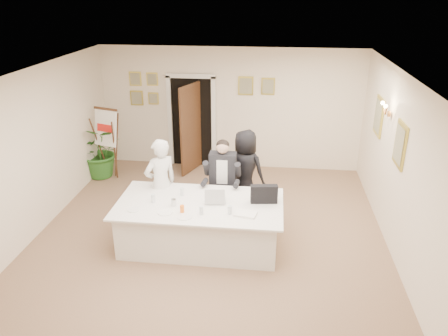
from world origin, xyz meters
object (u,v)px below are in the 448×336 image
laptop_bag (264,194)px  paper_stack (245,214)px  steel_jug (174,202)px  conference_table (200,224)px  standing_woman (245,171)px  oj_glass (182,209)px  standing_man (161,184)px  potted_palm (101,151)px  flip_chart (110,147)px  seated_man (223,179)px  laptop (216,194)px

laptop_bag → paper_stack: size_ratio=1.30×
steel_jug → conference_table: bearing=18.3°
standing_woman → oj_glass: 1.91m
standing_woman → laptop_bag: size_ratio=3.69×
oj_glass → standing_woman: bearing=63.6°
standing_man → potted_palm: bearing=-86.9°
potted_palm → steel_jug: size_ratio=11.08×
flip_chart → standing_man: (1.65, -1.93, 0.08)m
conference_table → seated_man: size_ratio=1.76×
conference_table → paper_stack: (0.77, -0.30, 0.40)m
standing_woman → laptop: size_ratio=4.59×
seated_man → steel_jug: 1.31m
paper_stack → oj_glass: size_ratio=2.57×
standing_man → steel_jug: standing_man is taller
conference_table → flip_chart: (-2.42, 2.48, 0.35)m
standing_woman → seated_man: bearing=64.4°
seated_man → oj_glass: (-0.46, -1.36, 0.08)m
seated_man → oj_glass: 1.44m
laptop → standing_man: bearing=149.2°
standing_woman → laptop: (-0.38, -1.26, 0.11)m
paper_stack → conference_table: bearing=158.8°
laptop → paper_stack: bearing=-44.4°
standing_woman → paper_stack: bearing=116.6°
standing_man → oj_glass: 1.07m
potted_palm → laptop_bag: bearing=-32.9°
conference_table → paper_stack: size_ratio=8.06×
oj_glass → laptop_bag: bearing=22.1°
standing_man → laptop_bag: bearing=127.0°
flip_chart → steel_jug: size_ratio=14.53×
seated_man → oj_glass: size_ratio=11.76×
conference_table → laptop_bag: laptop_bag is taller
flip_chart → oj_glass: (2.21, -2.84, 0.10)m
laptop_bag → paper_stack: laptop_bag is taller
laptop_bag → steel_jug: bearing=-176.3°
standing_man → standing_woman: standing_man is taller
seated_man → laptop_bag: bearing=-60.3°
seated_man → flip_chart: flip_chart is taller
standing_woman → paper_stack: standing_woman is taller
flip_chart → laptop_bag: bearing=-34.0°
flip_chart → standing_woman: bearing=-20.3°
seated_man → oj_glass: seated_man is taller
flip_chart → potted_palm: 0.30m
standing_woman → laptop_bag: (0.40, -1.20, 0.13)m
standing_woman → steel_jug: bearing=77.1°
laptop_bag → paper_stack: (-0.26, -0.44, -0.14)m
laptop_bag → oj_glass: 1.34m
flip_chart → laptop: bearing=-41.7°
flip_chart → steel_jug: flip_chart is taller
conference_table → potted_palm: potted_palm is taller
conference_table → standing_man: 1.05m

